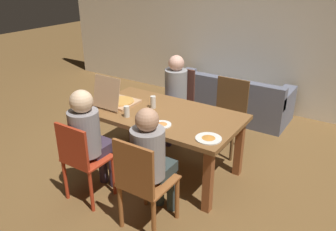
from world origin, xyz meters
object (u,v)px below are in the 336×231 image
at_px(chair_0, 81,158).
at_px(chair_3, 228,110).
at_px(person_0, 89,134).
at_px(pizza_box_0, 118,100).
at_px(couch, 227,100).
at_px(plate_0, 208,138).
at_px(drinking_glass_0, 153,102).
at_px(dining_table, 163,120).
at_px(drinking_glass_1, 127,111).
at_px(chair_2, 143,182).
at_px(person_2, 152,156).
at_px(plate_1, 162,124).
at_px(person_1, 173,91).
at_px(chair_1, 179,99).

height_order(chair_0, chair_3, chair_3).
xyz_separation_m(person_0, chair_3, (0.77, 1.75, -0.18)).
relative_size(pizza_box_0, couch, 0.23).
xyz_separation_m(plate_0, drinking_glass_0, (-0.91, 0.35, 0.06)).
bearing_deg(person_0, chair_0, -90.00).
distance_m(dining_table, drinking_glass_1, 0.45).
bearing_deg(plate_0, chair_2, -115.97).
relative_size(chair_2, plate_0, 3.70).
relative_size(person_2, plate_1, 5.85).
bearing_deg(dining_table, person_1, 114.42).
bearing_deg(chair_0, plate_1, 51.42).
height_order(person_0, plate_1, person_0).
bearing_deg(drinking_glass_0, plate_0, -21.15).
xyz_separation_m(chair_1, couch, (0.31, 1.02, -0.28)).
distance_m(chair_0, plate_0, 1.30).
distance_m(person_1, chair_3, 0.80).
relative_size(dining_table, person_1, 1.49).
height_order(chair_2, chair_3, same).
xyz_separation_m(person_0, drinking_glass_0, (0.18, 0.87, 0.10)).
relative_size(dining_table, plate_1, 8.64).
xyz_separation_m(dining_table, chair_1, (-0.36, 0.95, -0.12)).
xyz_separation_m(chair_1, drinking_glass_1, (0.09, -1.27, 0.28)).
bearing_deg(drinking_glass_1, chair_1, 93.89).
bearing_deg(chair_2, dining_table, 113.28).
relative_size(chair_3, pizza_box_0, 2.06).
relative_size(pizza_box_0, plate_1, 2.25).
bearing_deg(person_1, drinking_glass_1, -85.55).
relative_size(plate_1, drinking_glass_1, 1.62).
bearing_deg(drinking_glass_0, drinking_glass_1, -104.67).
xyz_separation_m(dining_table, plate_1, (0.17, -0.29, 0.11)).
xyz_separation_m(person_0, pizza_box_0, (-0.24, 0.73, 0.09)).
relative_size(chair_0, person_2, 0.75).
bearing_deg(plate_0, plate_1, 178.88).
distance_m(dining_table, chair_1, 1.03).
bearing_deg(person_0, chair_2, -9.74).
height_order(dining_table, drinking_glass_0, drinking_glass_0).
distance_m(chair_2, plate_0, 0.77).
xyz_separation_m(drinking_glass_1, couch, (0.23, 2.29, -0.56)).
height_order(chair_2, plate_1, chair_2).
distance_m(person_2, pizza_box_0, 1.24).
bearing_deg(person_2, drinking_glass_1, 144.64).
relative_size(chair_3, couch, 0.48).
distance_m(chair_2, drinking_glass_1, 0.98).
bearing_deg(chair_2, chair_1, 112.01).
xyz_separation_m(dining_table, chair_0, (-0.36, -0.96, -0.14)).
height_order(person_0, pizza_box_0, person_0).
xyz_separation_m(chair_2, person_2, (-0.00, 0.15, 0.19)).
distance_m(dining_table, plate_1, 0.35).
relative_size(person_2, chair_3, 1.26).
xyz_separation_m(dining_table, drinking_glass_0, (-0.18, 0.05, 0.17)).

